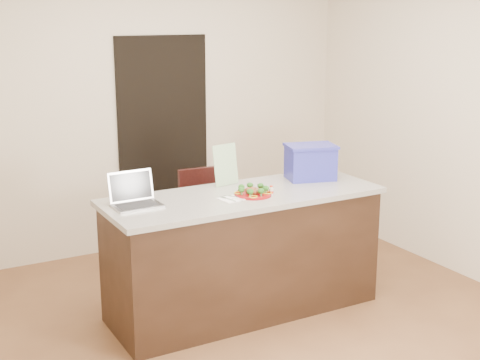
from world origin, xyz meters
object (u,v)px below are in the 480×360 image
island (243,253)px  chair (207,216)px  laptop (134,196)px  yogurt_bottle (271,191)px  napkin (231,199)px  blue_box (310,162)px  plate (253,194)px

island → chair: (0.08, 0.79, 0.06)m
island → laptop: (-0.80, 0.11, 0.52)m
yogurt_bottle → chair: 1.02m
island → napkin: napkin is taller
napkin → yogurt_bottle: size_ratio=2.15×
yogurt_bottle → napkin: bearing=173.1°
island → chair: chair is taller
island → laptop: laptop is taller
blue_box → chair: 1.04m
plate → yogurt_bottle: size_ratio=3.83×
plate → napkin: (-0.19, -0.02, -0.01)m
napkin → chair: bearing=74.8°
plate → laptop: laptop is taller
napkin → laptop: laptop is taller
napkin → blue_box: 0.87m
blue_box → plate: bearing=-146.7°
napkin → chair: napkin is taller
plate → blue_box: bearing=17.5°
napkin → plate: bearing=5.3°
chair → blue_box: bearing=-45.5°
napkin → laptop: 0.68m
plate → blue_box: 0.69m
yogurt_bottle → chair: yogurt_bottle is taller
napkin → yogurt_bottle: yogurt_bottle is taller
plate → napkin: 0.19m
yogurt_bottle → laptop: laptop is taller
yogurt_bottle → blue_box: blue_box is taller
yogurt_bottle → chair: size_ratio=0.08×
plate → yogurt_bottle: 0.13m
yogurt_bottle → chair: bearing=94.5°
yogurt_bottle → laptop: size_ratio=0.22×
island → laptop: bearing=172.1°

